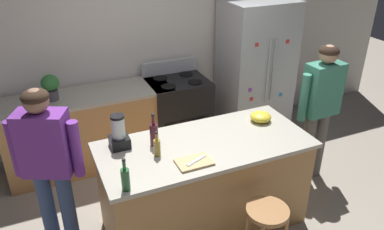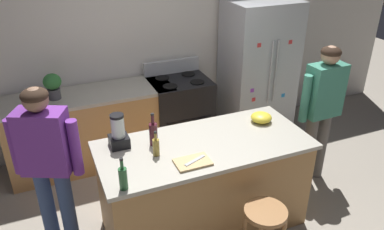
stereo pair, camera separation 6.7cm
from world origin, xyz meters
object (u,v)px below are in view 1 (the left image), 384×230
Objects in this scene: stove_range at (178,113)px; person_by_sink_right at (321,102)px; blender_appliance at (119,134)px; cutting_board at (194,162)px; mixing_bowl at (261,117)px; potted_plant at (50,86)px; kitchen_island at (204,185)px; chef_knife at (196,160)px; bar_stool at (266,222)px; bottle_wine at (154,134)px; bottle_vinegar at (157,147)px; refrigerator at (255,69)px; bottle_olive_oil at (125,179)px; person_by_island_left at (48,161)px.

stove_range is 1.83m from person_by_sink_right.
blender_appliance is 1.06× the size of cutting_board.
stove_range is 0.69× the size of person_by_sink_right.
mixing_bowl is at bearing -3.61° from blender_appliance.
potted_plant is (-1.51, 0.03, 0.64)m from stove_range.
kitchen_island is 9.30× the size of mixing_bowl.
person_by_sink_right reaches higher than chef_knife.
bar_stool is 1.23m from bottle_wine.
potted_plant is 0.94× the size of blender_appliance.
bottle_vinegar is (-0.47, -0.02, 0.56)m from kitchen_island.
refrigerator is 2.66m from potted_plant.
bottle_wine reaches higher than mixing_bowl.
bottle_olive_oil is 0.65m from chef_knife.
kitchen_island is at bearing 108.62° from bar_stool.
stove_range is at bearing 72.54° from cutting_board.
person_by_sink_right is (1.18, -1.31, 0.50)m from stove_range.
bottle_olive_oil reaches higher than bar_stool.
refrigerator is at bearing 24.40° from chef_knife.
bar_stool is 2.04× the size of blender_appliance.
bar_stool is 0.79m from chef_knife.
person_by_sink_right reaches higher than stove_range.
stove_range is 1.74× the size of bar_stool.
potted_plant is at bearing 143.61° from mixing_bowl.
blender_appliance is 0.74m from chef_knife.
bottle_vinegar is (0.71, -1.57, -0.09)m from potted_plant.
bottle_olive_oil is at bearing -169.66° from cutting_board.
kitchen_island is 1.46m from person_by_island_left.
kitchen_island is 1.74× the size of stove_range.
cutting_board reaches higher than bar_stool.
kitchen_island is 8.34× the size of bottle_vinegar.
person_by_sink_right is (0.04, -1.28, 0.05)m from refrigerator.
person_by_sink_right is at bearing -48.05° from stove_range.
bottle_wine is (0.30, -0.09, -0.02)m from blender_appliance.
person_by_sink_right reaches higher than mixing_bowl.
bar_stool is at bearing -29.51° from person_by_island_left.
person_by_island_left is at bearing 179.34° from mixing_bowl.
blender_appliance is (-1.06, -1.27, 0.60)m from stove_range.
person_by_island_left is at bearing 158.60° from cutting_board.
person_by_island_left is 1.01× the size of person_by_sink_right.
mixing_bowl is (1.43, -0.09, -0.09)m from blender_appliance.
bottle_wine is at bearing -17.33° from blender_appliance.
kitchen_island is at bearing -166.78° from mixing_bowl.
potted_plant is at bearing 122.08° from bar_stool.
mixing_bowl is at bearing 2.93° from chef_knife.
person_by_sink_right is (2.86, 0.03, -0.02)m from person_by_island_left.
stove_range is 3.76× the size of potted_plant.
bottle_vinegar is (0.88, -0.20, 0.03)m from person_by_island_left.
chef_knife is (0.63, 0.11, -0.08)m from bottle_olive_oil.
blender_appliance is 1.35× the size of bottle_vinegar.
bottle_olive_oil is at bearing -156.50° from kitchen_island.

